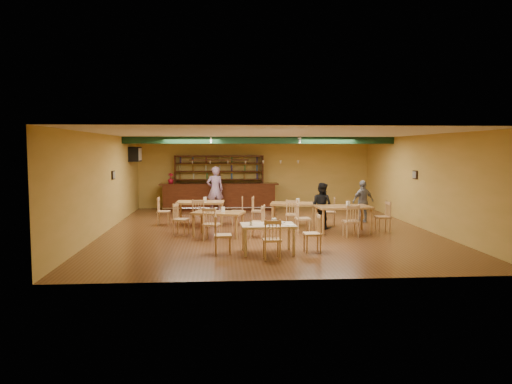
{
  "coord_description": "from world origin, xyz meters",
  "views": [
    {
      "loc": [
        -1.44,
        -15.32,
        2.55
      ],
      "look_at": [
        -0.31,
        0.6,
        1.15
      ],
      "focal_mm": 34.45,
      "sensor_mm": 36.0,
      "label": 1
    }
  ],
  "objects": [
    {
      "name": "patron_right_a",
      "position": [
        1.77,
        0.11,
        0.74
      ],
      "size": [
        0.91,
        0.9,
        1.48
      ],
      "primitive_type": "imported",
      "rotation": [
        0.0,
        0.0,
        2.38
      ],
      "color": "black",
      "rests_on": "ground"
    },
    {
      "name": "track_rail_right",
      "position": [
        1.4,
        3.4,
        2.94
      ],
      "size": [
        0.05,
        2.5,
        0.05
      ],
      "primitive_type": "cube",
      "color": "silver",
      "rests_on": "ceiling"
    },
    {
      "name": "patron_right_b",
      "position": [
        3.47,
        1.33,
        0.73
      ],
      "size": [
        0.93,
        0.63,
        1.46
      ],
      "primitive_type": "imported",
      "rotation": [
        0.0,
        0.0,
        3.5
      ],
      "color": "gray",
      "rests_on": "ground"
    },
    {
      "name": "back_bar_hutch",
      "position": [
        -1.53,
        5.78,
        1.14
      ],
      "size": [
        3.79,
        0.4,
        2.28
      ],
      "primitive_type": "cube",
      "color": "black",
      "rests_on": "ground"
    },
    {
      "name": "dining_table_b",
      "position": [
        0.97,
        0.91,
        0.37
      ],
      "size": [
        1.64,
        1.17,
        0.75
      ],
      "primitive_type": "cube",
      "rotation": [
        0.0,
        0.0,
        -0.19
      ],
      "color": "#9E6E38",
      "rests_on": "ground"
    },
    {
      "name": "poinsettia",
      "position": [
        -3.53,
        5.15,
        1.34
      ],
      "size": [
        0.31,
        0.31,
        0.43
      ],
      "primitive_type": "imported",
      "rotation": [
        0.0,
        0.0,
        0.35
      ],
      "color": "#AF1021",
      "rests_on": "bar_counter"
    },
    {
      "name": "ac_unit",
      "position": [
        -4.8,
        4.2,
        2.35
      ],
      "size": [
        0.34,
        0.7,
        0.48
      ],
      "primitive_type": "cube",
      "color": "silver",
      "rests_on": "wall_left"
    },
    {
      "name": "pizza_tray",
      "position": [
        -0.21,
        -3.46,
        0.72
      ],
      "size": [
        0.51,
        0.51,
        0.01
      ],
      "primitive_type": "cylinder",
      "rotation": [
        0.0,
        0.0,
        0.33
      ],
      "color": "silver",
      "rests_on": "near_table"
    },
    {
      "name": "ceiling_beam",
      "position": [
        0.0,
        2.8,
        2.87
      ],
      "size": [
        10.0,
        0.3,
        0.25
      ],
      "primitive_type": "cube",
      "color": "black",
      "rests_on": "ceiling"
    },
    {
      "name": "patron_bar",
      "position": [
        -1.69,
        4.33,
        0.93
      ],
      "size": [
        0.76,
        0.58,
        1.86
      ],
      "primitive_type": "imported",
      "rotation": [
        0.0,
        0.0,
        3.36
      ],
      "color": "#9750AF",
      "rests_on": "ground"
    },
    {
      "name": "dining_table_a",
      "position": [
        -2.14,
        1.18,
        0.4
      ],
      "size": [
        1.62,
        1.01,
        0.79
      ],
      "primitive_type": "cube",
      "rotation": [
        0.0,
        0.0,
        -0.04
      ],
      "color": "#9E6E38",
      "rests_on": "ground"
    },
    {
      "name": "parmesan_shaker",
      "position": [
        -0.73,
        -3.6,
        0.76
      ],
      "size": [
        0.08,
        0.08,
        0.11
      ],
      "primitive_type": "cylinder",
      "rotation": [
        0.0,
        0.0,
        0.03
      ],
      "color": "#EAE5C6",
      "rests_on": "near_table"
    },
    {
      "name": "dining_table_c",
      "position": [
        -1.53,
        -1.05,
        0.36
      ],
      "size": [
        1.63,
        1.25,
        0.72
      ],
      "primitive_type": "cube",
      "rotation": [
        0.0,
        0.0,
        -0.3
      ],
      "color": "#9E6E38",
      "rests_on": "ground"
    },
    {
      "name": "dining_table_d",
      "position": [
        2.27,
        -0.67,
        0.41
      ],
      "size": [
        1.69,
        1.08,
        0.82
      ],
      "primitive_type": "cube",
      "rotation": [
        0.0,
        0.0,
        0.06
      ],
      "color": "#9E6E38",
      "rests_on": "ground"
    },
    {
      "name": "napkin_stack",
      "position": [
        0.03,
        -3.27,
        0.72
      ],
      "size": [
        0.25,
        0.24,
        0.03
      ],
      "primitive_type": "cube",
      "rotation": [
        0.0,
        0.0,
        0.59
      ],
      "color": "white",
      "rests_on": "near_table"
    },
    {
      "name": "bar_counter",
      "position": [
        -1.53,
        5.15,
        0.56
      ],
      "size": [
        4.9,
        0.85,
        1.13
      ],
      "primitive_type": "cube",
      "color": "black",
      "rests_on": "ground"
    },
    {
      "name": "pizza_server",
      "position": [
        -0.07,
        -3.41,
        0.73
      ],
      "size": [
        0.31,
        0.26,
        0.0
      ],
      "primitive_type": "cube",
      "rotation": [
        0.0,
        0.0,
        -0.6
      ],
      "color": "silver",
      "rests_on": "pizza_tray"
    },
    {
      "name": "picture_right",
      "position": [
        4.97,
        0.5,
        1.7
      ],
      "size": [
        0.04,
        0.34,
        0.28
      ],
      "primitive_type": "cube",
      "color": "black",
      "rests_on": "wall_right"
    },
    {
      "name": "track_rail_left",
      "position": [
        -1.8,
        3.4,
        2.94
      ],
      "size": [
        0.05,
        2.5,
        0.05
      ],
      "primitive_type": "cube",
      "color": "silver",
      "rests_on": "ceiling"
    },
    {
      "name": "floor",
      "position": [
        0.0,
        0.0,
        0.0
      ],
      "size": [
        12.0,
        12.0,
        0.0
      ],
      "primitive_type": "plane",
      "color": "#583319",
      "rests_on": "ground"
    },
    {
      "name": "picture_left",
      "position": [
        -4.97,
        1.0,
        1.7
      ],
      "size": [
        0.04,
        0.34,
        0.28
      ],
      "primitive_type": "cube",
      "color": "black",
      "rests_on": "wall_left"
    },
    {
      "name": "side_plate",
      "position": [
        0.22,
        -3.65,
        0.71
      ],
      "size": [
        0.23,
        0.23,
        0.01
      ],
      "primitive_type": "cylinder",
      "rotation": [
        0.0,
        0.0,
        0.03
      ],
      "color": "white",
      "rests_on": "near_table"
    },
    {
      "name": "near_table",
      "position": [
        -0.3,
        -3.46,
        0.35
      ],
      "size": [
        1.35,
        0.89,
        0.71
      ],
      "primitive_type": "cube",
      "rotation": [
        0.0,
        0.0,
        0.03
      ],
      "color": "#D2B58D",
      "rests_on": "ground"
    }
  ]
}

